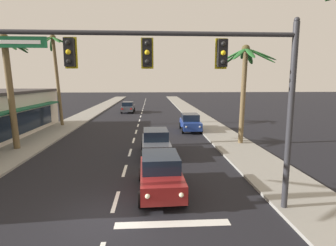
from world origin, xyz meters
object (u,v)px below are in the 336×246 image
(palm_left_third, at_px, (55,61))
(palm_right_second, at_px, (245,73))
(sedan_oncoming_far, at_px, (128,107))
(sedan_lead_at_stop_bar, at_px, (160,173))
(palm_left_second, at_px, (8,73))
(traffic_signal_mast, at_px, (196,72))
(sedan_parked_nearest_kerb, at_px, (190,122))
(sedan_third_in_queue, at_px, (156,142))

(palm_left_third, bearing_deg, palm_right_second, -29.41)
(sedan_oncoming_far, xyz_separation_m, palm_left_third, (-6.47, -12.71, 6.14))
(sedan_oncoming_far, bearing_deg, sedan_lead_at_stop_bar, -82.63)
(sedan_oncoming_far, bearing_deg, palm_left_second, -104.90)
(traffic_signal_mast, height_order, sedan_parked_nearest_kerb, traffic_signal_mast)
(palm_left_third, height_order, palm_right_second, palm_left_third)
(sedan_lead_at_stop_bar, height_order, sedan_parked_nearest_kerb, same)
(sedan_parked_nearest_kerb, relative_size, palm_left_third, 0.46)
(sedan_parked_nearest_kerb, distance_m, palm_right_second, 8.26)
(sedan_oncoming_far, distance_m, palm_right_second, 25.18)
(sedan_third_in_queue, bearing_deg, palm_left_third, 130.52)
(sedan_third_in_queue, height_order, sedan_parked_nearest_kerb, same)
(traffic_signal_mast, relative_size, palm_left_second, 1.31)
(palm_left_second, xyz_separation_m, palm_left_third, (-0.32, 10.40, 1.59))
(sedan_third_in_queue, relative_size, palm_left_third, 0.46)
(sedan_oncoming_far, bearing_deg, sedan_third_in_queue, -81.06)
(sedan_lead_at_stop_bar, xyz_separation_m, sedan_parked_nearest_kerb, (3.45, 14.77, 0.00))
(sedan_lead_at_stop_bar, distance_m, sedan_parked_nearest_kerb, 15.17)
(traffic_signal_mast, xyz_separation_m, palm_right_second, (5.45, 10.81, 0.28))
(sedan_lead_at_stop_bar, relative_size, sedan_oncoming_far, 1.00)
(traffic_signal_mast, distance_m, palm_left_third, 23.61)
(traffic_signal_mast, relative_size, palm_right_second, 1.39)
(sedan_lead_at_stop_bar, xyz_separation_m, sedan_third_in_queue, (-0.11, 6.20, 0.00))
(sedan_third_in_queue, distance_m, sedan_parked_nearest_kerb, 9.28)
(traffic_signal_mast, relative_size, sedan_third_in_queue, 2.35)
(palm_right_second, bearing_deg, sedan_oncoming_far, 115.45)
(traffic_signal_mast, xyz_separation_m, sedan_lead_at_stop_bar, (-1.17, 2.11, -4.34))
(sedan_oncoming_far, bearing_deg, sedan_parked_nearest_kerb, -65.35)
(traffic_signal_mast, height_order, sedan_third_in_queue, traffic_signal_mast)
(traffic_signal_mast, distance_m, sedan_third_in_queue, 9.46)
(sedan_third_in_queue, relative_size, sedan_oncoming_far, 1.00)
(sedan_parked_nearest_kerb, xyz_separation_m, palm_right_second, (3.17, -6.07, 4.62))
(sedan_oncoming_far, distance_m, sedan_parked_nearest_kerb, 17.92)
(sedan_parked_nearest_kerb, bearing_deg, palm_right_second, -62.44)
(sedan_third_in_queue, height_order, sedan_oncoming_far, same)
(sedan_lead_at_stop_bar, relative_size, sedan_parked_nearest_kerb, 1.00)
(sedan_parked_nearest_kerb, height_order, palm_right_second, palm_right_second)
(sedan_oncoming_far, xyz_separation_m, palm_left_second, (-6.15, -23.11, 4.56))
(sedan_oncoming_far, relative_size, palm_right_second, 0.59)
(sedan_oncoming_far, relative_size, sedan_parked_nearest_kerb, 1.00)
(sedan_third_in_queue, bearing_deg, sedan_lead_at_stop_bar, -89.00)
(traffic_signal_mast, relative_size, sedan_lead_at_stop_bar, 2.34)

